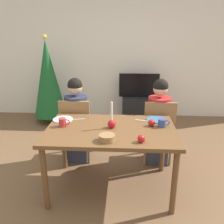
% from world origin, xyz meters
% --- Properties ---
extents(ground_plane, '(7.68, 7.68, 0.00)m').
position_xyz_m(ground_plane, '(0.00, 0.00, 0.00)').
color(ground_plane, brown).
extents(back_wall, '(6.40, 0.10, 2.60)m').
position_xyz_m(back_wall, '(0.00, 2.60, 1.30)').
color(back_wall, silver).
rests_on(back_wall, ground).
extents(dining_table, '(1.40, 0.90, 0.75)m').
position_xyz_m(dining_table, '(0.00, 0.00, 0.67)').
color(dining_table, brown).
rests_on(dining_table, ground).
extents(chair_left, '(0.40, 0.40, 0.90)m').
position_xyz_m(chair_left, '(-0.51, 0.61, 0.51)').
color(chair_left, olive).
rests_on(chair_left, ground).
extents(chair_right, '(0.40, 0.40, 0.90)m').
position_xyz_m(chair_right, '(0.60, 0.61, 0.51)').
color(chair_right, olive).
rests_on(chair_right, ground).
extents(person_left_child, '(0.30, 0.30, 1.17)m').
position_xyz_m(person_left_child, '(-0.51, 0.64, 0.57)').
color(person_left_child, '#33384C').
rests_on(person_left_child, ground).
extents(person_right_child, '(0.30, 0.30, 1.17)m').
position_xyz_m(person_right_child, '(0.60, 0.64, 0.57)').
color(person_right_child, '#33384C').
rests_on(person_right_child, ground).
extents(tv_stand, '(0.64, 0.40, 0.48)m').
position_xyz_m(tv_stand, '(0.42, 2.30, 0.24)').
color(tv_stand, black).
rests_on(tv_stand, ground).
extents(tv, '(0.79, 0.05, 0.46)m').
position_xyz_m(tv, '(0.42, 2.30, 0.71)').
color(tv, black).
rests_on(tv, tv_stand).
extents(christmas_tree, '(0.62, 0.62, 1.67)m').
position_xyz_m(christmas_tree, '(-1.32, 2.07, 0.87)').
color(christmas_tree, brown).
rests_on(christmas_tree, ground).
extents(candle_centerpiece, '(0.09, 0.09, 0.29)m').
position_xyz_m(candle_centerpiece, '(0.01, 0.02, 0.81)').
color(candle_centerpiece, red).
rests_on(candle_centerpiece, dining_table).
extents(plate_left, '(0.23, 0.23, 0.01)m').
position_xyz_m(plate_left, '(-0.58, 0.23, 0.76)').
color(plate_left, white).
rests_on(plate_left, dining_table).
extents(plate_right, '(0.24, 0.24, 0.01)m').
position_xyz_m(plate_right, '(0.52, 0.28, 0.76)').
color(plate_right, teal).
rests_on(plate_right, dining_table).
extents(mug_left, '(0.12, 0.08, 0.09)m').
position_xyz_m(mug_left, '(-0.53, 0.03, 0.80)').
color(mug_left, '#B72D2D').
rests_on(mug_left, dining_table).
extents(mug_right, '(0.13, 0.09, 0.09)m').
position_xyz_m(mug_right, '(0.56, 0.08, 0.79)').
color(mug_right, '#33477F').
rests_on(mug_right, dining_table).
extents(fork_left, '(0.18, 0.06, 0.01)m').
position_xyz_m(fork_left, '(-0.42, 0.24, 0.75)').
color(fork_left, silver).
rests_on(fork_left, dining_table).
extents(fork_right, '(0.18, 0.06, 0.01)m').
position_xyz_m(fork_right, '(0.36, 0.24, 0.75)').
color(fork_right, silver).
rests_on(fork_right, dining_table).
extents(bowl_walnuts, '(0.16, 0.16, 0.06)m').
position_xyz_m(bowl_walnuts, '(-0.02, -0.30, 0.78)').
color(bowl_walnuts, olive).
rests_on(bowl_walnuts, dining_table).
extents(apple_near_candle, '(0.08, 0.08, 0.08)m').
position_xyz_m(apple_near_candle, '(0.31, -0.32, 0.79)').
color(apple_near_candle, red).
rests_on(apple_near_candle, dining_table).
extents(apple_by_left_plate, '(0.08, 0.08, 0.08)m').
position_xyz_m(apple_by_left_plate, '(0.44, 0.10, 0.79)').
color(apple_by_left_plate, red).
rests_on(apple_by_left_plate, dining_table).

